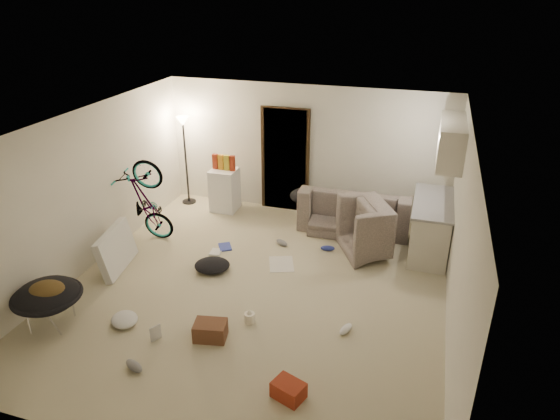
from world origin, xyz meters
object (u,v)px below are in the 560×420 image
(juicer, at_px, (250,317))
(kitchen_counter, at_px, (430,227))
(tv_box, at_px, (116,249))
(sofa, at_px, (354,214))
(bicycle, at_px, (148,219))
(floor_lamp, at_px, (184,142))
(armchair, at_px, (383,233))
(drink_case_a, at_px, (210,330))
(drink_case_b, at_px, (289,390))
(mini_fridge, at_px, (225,190))
(saucer_chair, at_px, (48,301))

(juicer, bearing_deg, kitchen_counter, 51.13)
(kitchen_counter, xyz_separation_m, tv_box, (-4.73, -2.05, -0.11))
(sofa, relative_size, tv_box, 1.97)
(bicycle, bearing_deg, floor_lamp, 0.59)
(tv_box, bearing_deg, armchair, 14.91)
(drink_case_a, bearing_deg, juicer, 39.51)
(drink_case_a, xyz_separation_m, juicer, (0.37, 0.45, -0.03))
(sofa, distance_m, drink_case_b, 4.34)
(juicer, bearing_deg, floor_lamp, 127.44)
(armchair, relative_size, mini_fridge, 1.23)
(kitchen_counter, distance_m, armchair, 0.79)
(mini_fridge, xyz_separation_m, saucer_chair, (-0.76, -4.13, -0.04))
(armchair, xyz_separation_m, mini_fridge, (-3.22, 0.79, 0.09))
(sofa, height_order, tv_box, tv_box)
(floor_lamp, distance_m, sofa, 3.64)
(drink_case_a, xyz_separation_m, drink_case_b, (1.25, -0.67, -0.02))
(tv_box, bearing_deg, juicer, -25.29)
(tv_box, relative_size, drink_case_b, 2.95)
(kitchen_counter, height_order, bicycle, kitchen_counter)
(mini_fridge, height_order, drink_case_b, mini_fridge)
(drink_case_a, bearing_deg, kitchen_counter, 39.81)
(floor_lamp, bearing_deg, bicycle, -86.66)
(bicycle, bearing_deg, juicer, -126.77)
(floor_lamp, distance_m, saucer_chair, 4.33)
(kitchen_counter, relative_size, drink_case_a, 3.66)
(bicycle, relative_size, mini_fridge, 1.87)
(saucer_chair, distance_m, drink_case_a, 2.19)
(kitchen_counter, height_order, sofa, kitchen_counter)
(drink_case_a, bearing_deg, bicycle, 123.63)
(sofa, relative_size, armchair, 1.91)
(bicycle, height_order, drink_case_b, bicycle)
(mini_fridge, distance_m, juicer, 3.75)
(kitchen_counter, distance_m, bicycle, 4.85)
(drink_case_a, bearing_deg, drink_case_b, -39.62)
(sofa, bearing_deg, mini_fridge, -3.06)
(saucer_chair, relative_size, drink_case_b, 2.63)
(sofa, bearing_deg, saucer_chair, 49.11)
(floor_lamp, xyz_separation_m, drink_case_a, (2.24, -3.86, -1.19))
(juicer, bearing_deg, saucer_chair, -161.76)
(floor_lamp, distance_m, drink_case_b, 5.84)
(sofa, distance_m, saucer_chair, 5.27)
(bicycle, height_order, mini_fridge, bicycle)
(sofa, height_order, drink_case_a, sofa)
(floor_lamp, bearing_deg, drink_case_b, -52.44)
(tv_box, distance_m, drink_case_b, 3.85)
(sofa, xyz_separation_m, drink_case_b, (-0.00, -4.33, -0.19))
(armchair, relative_size, drink_case_b, 3.04)
(bicycle, xyz_separation_m, drink_case_a, (2.14, -2.15, -0.30))
(saucer_chair, height_order, drink_case_b, saucer_chair)
(kitchen_counter, height_order, mini_fridge, kitchen_counter)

